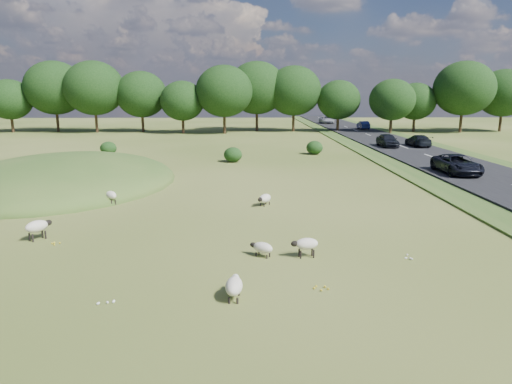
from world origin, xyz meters
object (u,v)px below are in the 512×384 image
sheep_3 (306,244)px  sheep_2 (265,198)px  sheep_1 (262,248)px  car_2 (327,120)px  sheep_4 (234,286)px  car_6 (418,140)px  car_7 (331,116)px  sheep_5 (37,226)px  sheep_0 (111,195)px  car_5 (457,164)px  car_3 (363,125)px  car_4 (388,140)px

sheep_3 → sheep_2: bearing=-89.8°
sheep_1 → car_2: 79.11m
sheep_3 → sheep_4: bearing=44.8°
car_6 → sheep_1: bearing=61.4°
car_7 → sheep_1: bearing=78.1°
sheep_2 → car_2: (15.57, 68.96, 0.56)m
car_6 → sheep_2: bearing=55.1°
sheep_2 → car_6: bearing=179.7°
sheep_5 → car_7: size_ratio=0.25×
sheep_3 → sheep_5: bearing=-20.4°
sheep_3 → car_7: 95.95m
sheep_2 → sheep_5: 12.16m
sheep_4 → car_2: size_ratio=0.24×
sheep_4 → sheep_2: bearing=-3.3°
sheep_0 → car_6: 39.47m
sheep_1 → car_5: (16.00, 17.76, 0.60)m
sheep_2 → car_7: 87.76m
sheep_2 → sheep_5: (-10.49, -6.14, 0.20)m
car_2 → car_5: size_ratio=1.01×
car_2 → car_3: car_2 is taller
sheep_3 → car_7: car_7 is taller
sheep_2 → sheep_0: bearing=-58.1°
car_4 → sheep_3: bearing=-111.6°
sheep_2 → sheep_4: sheep_4 is taller
car_3 → car_4: (-3.80, -26.56, 0.08)m
sheep_0 → sheep_5: size_ratio=0.88×
sheep_1 → car_6: bearing=-84.9°
sheep_4 → sheep_5: size_ratio=1.02×
car_5 → sheep_5: bearing=-149.4°
car_4 → sheep_4: bearing=-113.2°
sheep_0 → car_5: car_5 is taller
car_3 → sheep_3: bearing=73.9°
sheep_4 → car_2: (17.04, 81.34, 0.53)m
sheep_1 → car_4: bearing=-80.3°
car_5 → sheep_1: bearing=-132.0°
sheep_3 → car_4: size_ratio=0.26×
car_2 → car_5: 59.71m
sheep_0 → sheep_5: bearing=127.3°
sheep_2 → sheep_5: sheep_5 is taller
sheep_0 → sheep_2: bearing=-133.6°
sheep_3 → sheep_5: size_ratio=0.93×
sheep_2 → car_3: 57.30m
sheep_2 → car_2: 70.70m
sheep_3 → sheep_4: size_ratio=0.91×
car_2 → car_4: (0.00, -41.59, 0.02)m
sheep_4 → car_7: size_ratio=0.26×
car_2 → car_3: bearing=-75.8°
sheep_2 → car_7: car_7 is taller
sheep_4 → car_7: (20.84, 97.97, 0.51)m
car_7 → sheep_4: bearing=78.0°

